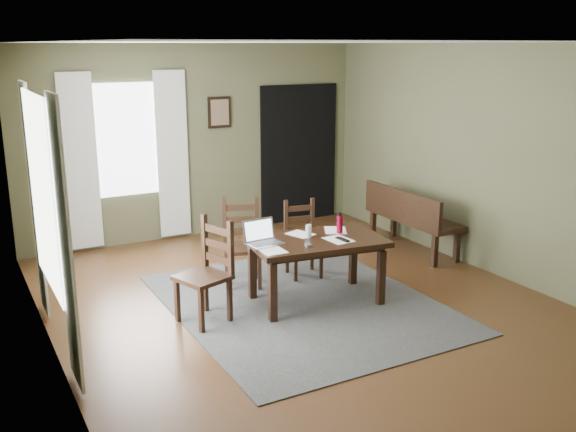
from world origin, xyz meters
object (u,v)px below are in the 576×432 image
chair_end (207,273)px  chair_back_right (303,240)px  laptop (262,237)px  water_bottle (340,224)px  dining_table (316,246)px  bench (409,215)px  chair_back_left (242,244)px

chair_end → chair_back_right: 1.64m
laptop → water_bottle: size_ratio=1.62×
chair_end → laptop: bearing=73.2°
dining_table → bench: size_ratio=0.99×
chair_back_right → water_bottle: water_bottle is taller
laptop → water_bottle: laptop is taller
dining_table → chair_end: size_ratio=1.45×
chair_back_right → bench: size_ratio=0.59×
chair_back_left → chair_back_right: size_ratio=1.11×
chair_back_left → laptop: (-0.10, -0.73, 0.29)m
dining_table → chair_back_left: chair_back_left is taller
chair_end → chair_back_right: size_ratio=1.15×
bench → water_bottle: size_ratio=6.57×
chair_back_right → bench: 1.70m
chair_end → water_bottle: (1.51, -0.05, 0.31)m
bench → laptop: 2.68m
chair_back_right → bench: bearing=14.5°
bench → laptop: bearing=107.0°
chair_back_left → bench: (2.45, 0.05, 0.02)m
dining_table → bench: 2.18m
chair_back_right → water_bottle: 0.83m
water_bottle → dining_table: bearing=-171.5°
chair_back_left → laptop: 0.79m
dining_table → water_bottle: size_ratio=6.52×
dining_table → chair_back_left: 0.99m
chair_end → laptop: size_ratio=2.77×
chair_end → chair_back_left: size_ratio=1.04×
chair_back_right → laptop: bearing=-131.7°
chair_back_left → laptop: bearing=-78.1°
water_bottle → laptop: bearing=175.2°
laptop → water_bottle: 0.90m
chair_end → water_bottle: size_ratio=4.49×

